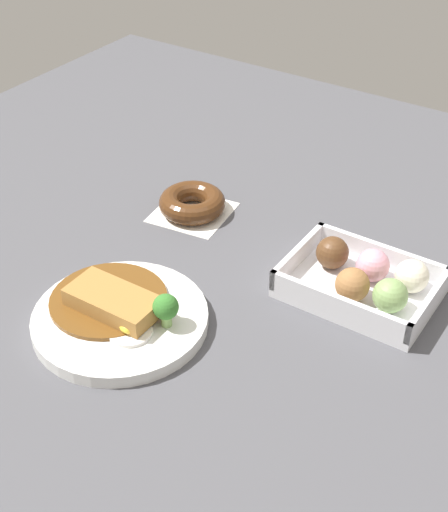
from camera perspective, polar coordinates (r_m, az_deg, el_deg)
ground_plane at (r=0.95m, az=-0.62°, el=-6.04°), size 1.60×1.60×0.00m
curry_plate at (r=0.96m, az=-8.11°, el=-4.53°), size 0.23×0.23×0.06m
donut_box at (r=1.01m, az=10.93°, el=-1.90°), size 0.20×0.14×0.06m
chocolate_ring_donut at (r=1.17m, az=-2.49°, el=4.12°), size 0.13×0.13×0.04m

